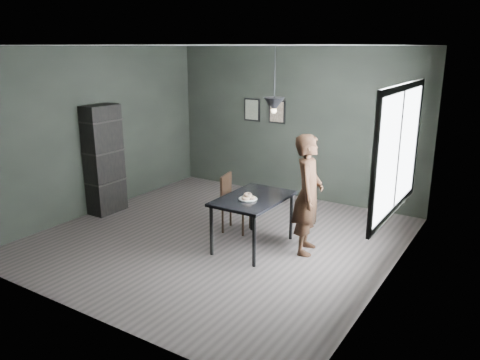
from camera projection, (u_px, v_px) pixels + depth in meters
The scene contains 13 objects.
ground at pixel (219, 238), 7.07m from camera, with size 5.00×5.00×0.00m, color #393331.
back_wall at pixel (294, 124), 8.72m from camera, with size 5.00×0.10×2.80m, color black.
ceiling at pixel (216, 45), 6.30m from camera, with size 5.00×5.00×0.02m.
window_assembly at pixel (398, 151), 5.52m from camera, with size 0.04×1.96×1.56m.
cafe_table at pixel (253, 202), 6.58m from camera, with size 0.80×1.20×0.75m.
white_plate at pixel (248, 199), 6.44m from camera, with size 0.23×0.23×0.01m, color white.
donut_pile at pixel (248, 197), 6.43m from camera, with size 0.20×0.19×0.09m.
woman at pixel (308, 195), 6.39m from camera, with size 0.61×0.40×1.67m, color black.
wood_chair at pixel (232, 199), 7.24m from camera, with size 0.46×0.46×0.90m.
shelf_unit at pixel (104, 160), 7.96m from camera, with size 0.35×0.62×1.86m, color black.
pendant_lamp at pixel (274, 104), 6.15m from camera, with size 0.28×0.28×0.86m.
framed_print_left at pixel (252, 110), 9.10m from camera, with size 0.34×0.04×0.44m.
framed_print_right at pixel (277, 112), 8.82m from camera, with size 0.34×0.04×0.44m.
Camera 1 is at (3.78, -5.37, 2.79)m, focal length 35.00 mm.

